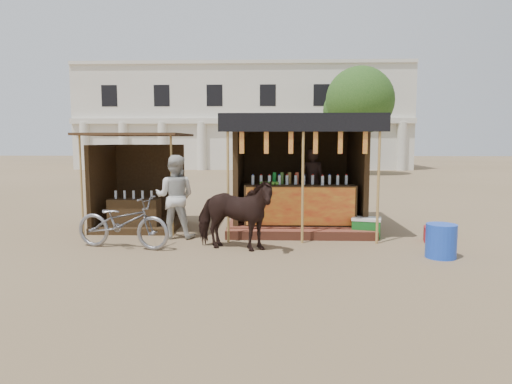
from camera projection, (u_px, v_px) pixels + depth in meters
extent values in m
plane|color=#846B4C|center=(253.00, 261.00, 8.35)|extent=(120.00, 120.00, 0.00)
cube|color=brown|center=(297.00, 222.00, 11.78)|extent=(3.40, 2.80, 0.22)
cube|color=brown|center=(301.00, 235.00, 10.25)|extent=(3.40, 0.35, 0.20)
cube|color=#382714|center=(300.00, 205.00, 10.77)|extent=(2.60, 0.55, 0.95)
cube|color=red|center=(300.00, 206.00, 10.49)|extent=(2.50, 0.02, 0.88)
cube|color=#382714|center=(295.00, 167.00, 12.87)|extent=(3.00, 0.12, 2.50)
cube|color=#382714|center=(239.00, 169.00, 11.68)|extent=(0.12, 2.50, 2.50)
cube|color=#382714|center=(357.00, 170.00, 11.58)|extent=(0.12, 2.50, 2.50)
cube|color=black|center=(299.00, 118.00, 11.29)|extent=(3.60, 3.60, 0.06)
cube|color=black|center=(304.00, 123.00, 9.54)|extent=(3.60, 0.06, 0.36)
cylinder|color=tan|center=(228.00, 179.00, 9.76)|extent=(0.06, 0.06, 2.75)
cylinder|color=tan|center=(303.00, 180.00, 9.71)|extent=(0.06, 0.06, 2.75)
cylinder|color=tan|center=(378.00, 180.00, 9.65)|extent=(0.06, 0.06, 2.75)
cube|color=red|center=(242.00, 141.00, 9.66)|extent=(0.10, 0.02, 0.55)
cube|color=red|center=(266.00, 141.00, 9.64)|extent=(0.10, 0.02, 0.55)
cube|color=red|center=(291.00, 141.00, 9.62)|extent=(0.10, 0.02, 0.55)
cube|color=red|center=(316.00, 141.00, 9.61)|extent=(0.10, 0.02, 0.55)
cube|color=red|center=(340.00, 141.00, 9.59)|extent=(0.10, 0.02, 0.55)
cube|color=red|center=(365.00, 141.00, 9.57)|extent=(0.10, 0.02, 0.55)
imported|color=black|center=(312.00, 183.00, 11.76)|extent=(0.75, 0.60, 1.80)
cube|color=#382714|center=(141.00, 224.00, 11.63)|extent=(2.00, 2.00, 0.15)
cube|color=#382714|center=(150.00, 183.00, 12.47)|extent=(1.90, 0.10, 2.10)
cube|color=#382714|center=(103.00, 186.00, 11.56)|extent=(0.10, 1.90, 2.10)
cube|color=#472D19|center=(137.00, 135.00, 11.28)|extent=(2.40, 2.40, 0.06)
cylinder|color=tan|center=(81.00, 185.00, 10.50)|extent=(0.05, 0.05, 2.35)
cylinder|color=tan|center=(172.00, 186.00, 10.43)|extent=(0.05, 0.05, 2.35)
cube|color=#382714|center=(135.00, 215.00, 11.10)|extent=(1.20, 0.50, 0.80)
imported|color=black|center=(234.00, 214.00, 9.13)|extent=(1.88, 1.23, 1.46)
imported|color=gray|center=(123.00, 222.00, 9.33)|extent=(2.15, 1.13, 1.08)
imported|color=beige|center=(175.00, 197.00, 10.30)|extent=(0.96, 0.77, 1.88)
cylinder|color=blue|center=(441.00, 241.00, 8.58)|extent=(0.69, 0.69, 0.64)
cube|color=maroon|center=(434.00, 234.00, 9.96)|extent=(0.48, 0.45, 0.33)
cube|color=#166620|center=(366.00, 229.00, 10.40)|extent=(0.71, 0.57, 0.40)
cube|color=white|center=(366.00, 219.00, 10.37)|extent=(0.73, 0.59, 0.06)
cube|color=silver|center=(244.00, 119.00, 37.78)|extent=(26.00, 7.00, 8.00)
cube|color=silver|center=(241.00, 121.00, 34.23)|extent=(26.00, 0.50, 0.40)
cube|color=silver|center=(241.00, 62.00, 33.85)|extent=(26.00, 0.30, 0.25)
cylinder|color=silver|center=(85.00, 146.00, 34.87)|extent=(0.70, 0.70, 3.60)
cylinder|color=silver|center=(124.00, 146.00, 34.76)|extent=(0.70, 0.70, 3.60)
cylinder|color=silver|center=(163.00, 146.00, 34.66)|extent=(0.70, 0.70, 3.60)
cylinder|color=silver|center=(202.00, 146.00, 34.55)|extent=(0.70, 0.70, 3.60)
cylinder|color=silver|center=(241.00, 146.00, 34.44)|extent=(0.70, 0.70, 3.60)
cylinder|color=silver|center=(281.00, 146.00, 34.34)|extent=(0.70, 0.70, 3.60)
cylinder|color=silver|center=(321.00, 146.00, 34.23)|extent=(0.70, 0.70, 3.60)
cylinder|color=silver|center=(361.00, 146.00, 34.13)|extent=(0.70, 0.70, 3.60)
cylinder|color=silver|center=(401.00, 146.00, 34.02)|extent=(0.70, 0.70, 3.60)
cylinder|color=#382314|center=(359.00, 144.00, 29.77)|extent=(0.50, 0.50, 4.00)
sphere|color=#3F6322|center=(360.00, 101.00, 29.46)|extent=(4.40, 4.40, 4.40)
sphere|color=#3F6322|center=(346.00, 111.00, 30.15)|extent=(2.99, 2.99, 2.99)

